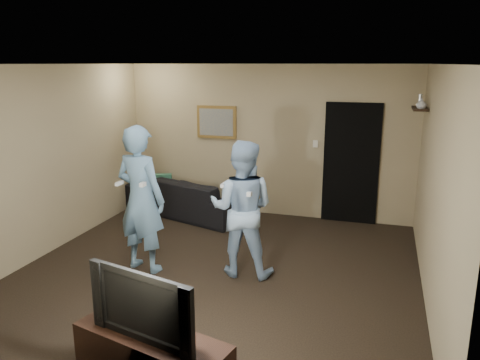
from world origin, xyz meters
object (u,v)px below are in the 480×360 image
(sofa, at_px, (187,196))
(wii_player_right, at_px, (242,209))
(wii_player_left, at_px, (141,199))
(television, at_px, (149,302))

(sofa, bearing_deg, wii_player_right, 146.64)
(wii_player_left, bearing_deg, sofa, 99.41)
(wii_player_left, bearing_deg, television, -59.89)
(sofa, relative_size, wii_player_right, 1.32)
(wii_player_left, xyz_separation_m, wii_player_right, (1.26, 0.26, -0.09))
(wii_player_left, bearing_deg, wii_player_right, 11.57)
(wii_player_right, bearing_deg, sofa, 128.96)
(sofa, relative_size, wii_player_left, 1.20)
(sofa, xyz_separation_m, television, (1.57, -4.33, 0.45))
(sofa, distance_m, wii_player_right, 2.65)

